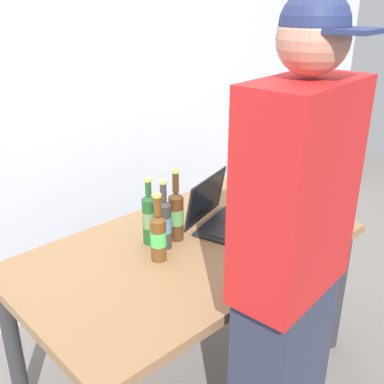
{
  "coord_description": "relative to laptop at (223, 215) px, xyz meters",
  "views": [
    {
      "loc": [
        -1.19,
        -1.29,
        1.74
      ],
      "look_at": [
        0.02,
        0.0,
        0.98
      ],
      "focal_mm": 42.63,
      "sensor_mm": 36.0,
      "label": 1
    }
  ],
  "objects": [
    {
      "name": "ground_plane",
      "position": [
        -0.25,
        -0.03,
        -0.78
      ],
      "size": [
        8.0,
        8.0,
        0.0
      ],
      "primitive_type": "plane",
      "color": "slate",
      "rests_on": "ground"
    },
    {
      "name": "beer_bottle_dark",
      "position": [
        -0.36,
        0.11,
        0.07
      ],
      "size": [
        0.06,
        0.06,
        0.31
      ],
      "color": "#1E5123",
      "rests_on": "desk"
    },
    {
      "name": "laptop",
      "position": [
        0.0,
        0.0,
        0.0
      ],
      "size": [
        0.41,
        0.38,
        0.23
      ],
      "color": "black",
      "rests_on": "desk"
    },
    {
      "name": "back_wall",
      "position": [
        -0.25,
        0.95,
        0.52
      ],
      "size": [
        6.0,
        0.1,
        2.6
      ],
      "primitive_type": "cube",
      "color": "silver",
      "rests_on": "ground"
    },
    {
      "name": "beer_bottle_green",
      "position": [
        -0.42,
        -0.03,
        0.06
      ],
      "size": [
        0.07,
        0.07,
        0.3
      ],
      "color": "brown",
      "rests_on": "desk"
    },
    {
      "name": "beer_bottle_amber",
      "position": [
        -0.25,
        0.05,
        0.07
      ],
      "size": [
        0.07,
        0.07,
        0.33
      ],
      "color": "#472B14",
      "rests_on": "desk"
    },
    {
      "name": "person_figure",
      "position": [
        -0.36,
        -0.63,
        0.11
      ],
      "size": [
        0.44,
        0.3,
        1.77
      ],
      "color": "#2D3347",
      "rests_on": "ground"
    },
    {
      "name": "desk",
      "position": [
        -0.25,
        -0.03,
        -0.14
      ],
      "size": [
        1.51,
        0.88,
        0.73
      ],
      "color": "olive",
      "rests_on": "ground"
    },
    {
      "name": "beer_bottle_brown",
      "position": [
        -0.34,
        0.03,
        0.07
      ],
      "size": [
        0.06,
        0.06,
        0.31
      ],
      "color": "#333333",
      "rests_on": "desk"
    }
  ]
}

